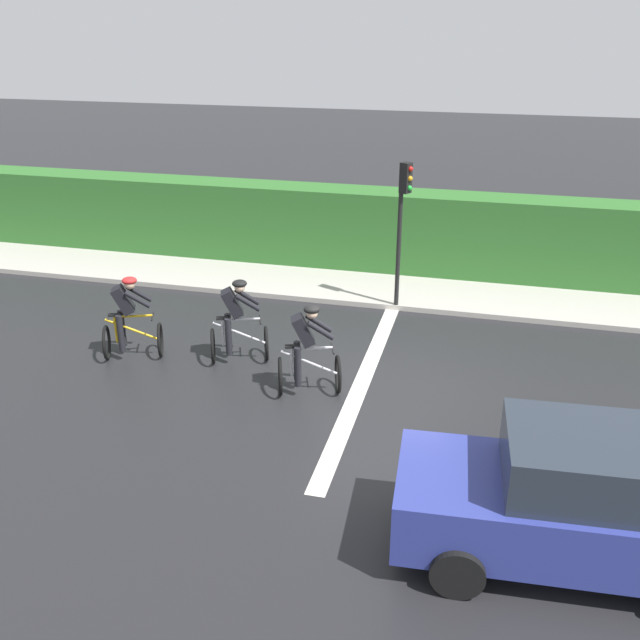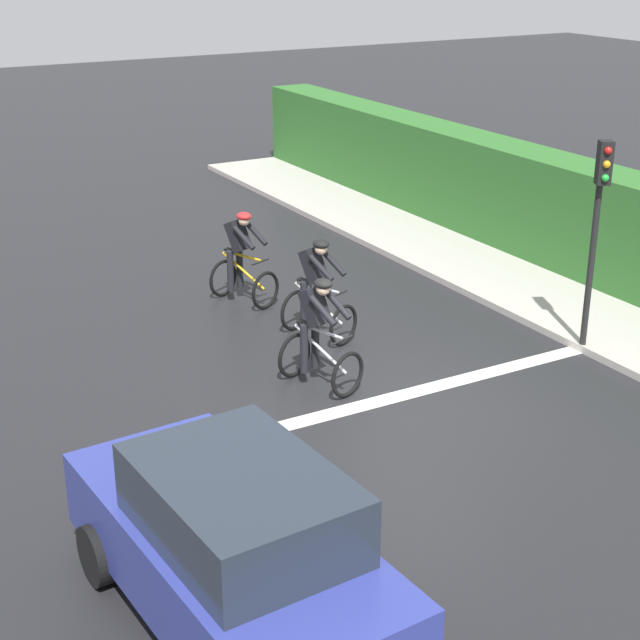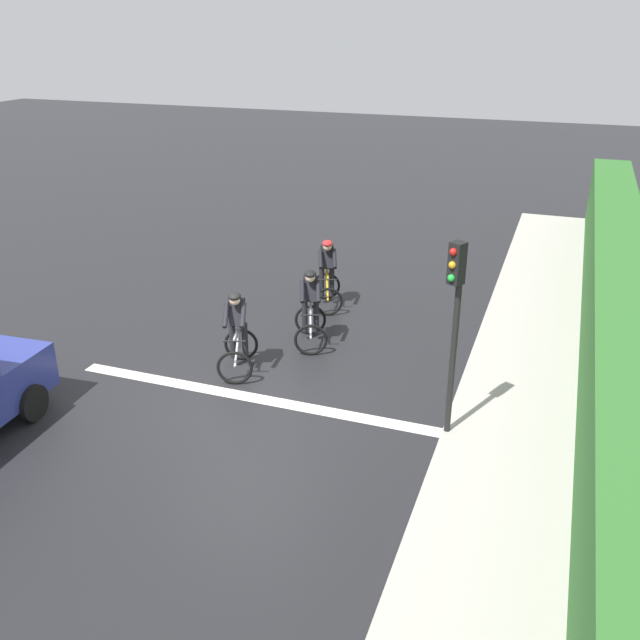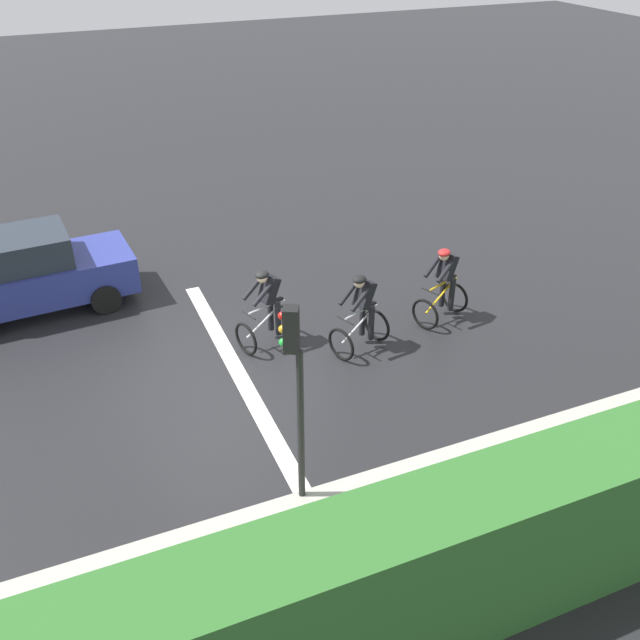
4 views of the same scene
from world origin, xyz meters
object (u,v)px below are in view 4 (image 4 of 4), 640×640
at_px(cyclist_lead, 443,286).
at_px(cyclist_second, 361,314).
at_px(cyclist_mid, 267,309).
at_px(traffic_light_near_crossing, 295,380).
at_px(car_navy, 30,273).

distance_m(cyclist_lead, cyclist_second, 2.09).
bearing_deg(cyclist_mid, cyclist_lead, 81.93).
bearing_deg(cyclist_mid, traffic_light_near_crossing, -13.39).
relative_size(cyclist_second, car_navy, 0.40).
bearing_deg(traffic_light_near_crossing, cyclist_mid, 166.61).
distance_m(cyclist_mid, car_navy, 5.31).
xyz_separation_m(cyclist_lead, car_navy, (-3.78, -7.87, 0.08)).
bearing_deg(car_navy, cyclist_mid, 52.13).
bearing_deg(cyclist_second, cyclist_lead, 99.91).
distance_m(cyclist_second, traffic_light_near_crossing, 4.46).
bearing_deg(traffic_light_near_crossing, cyclist_lead, 128.18).
bearing_deg(cyclist_lead, car_navy, -115.66).
height_order(cyclist_lead, cyclist_mid, same).
bearing_deg(cyclist_second, cyclist_mid, -118.52).
xyz_separation_m(cyclist_lead, cyclist_second, (0.36, -2.06, 0.00)).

